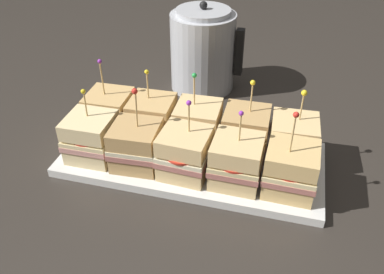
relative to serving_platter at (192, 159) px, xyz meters
name	(u,v)px	position (x,y,z in m)	size (l,w,h in m)	color
ground_plane	(192,163)	(0.00, 0.00, -0.01)	(6.00, 6.00, 0.00)	#2D2823
serving_platter	(192,159)	(0.00, 0.00, 0.00)	(0.54, 0.24, 0.02)	silver
sandwich_front_far_left	(91,137)	(-0.20, -0.05, 0.06)	(0.10, 0.10, 0.15)	beige
sandwich_front_left	(136,145)	(-0.10, -0.05, 0.05)	(0.10, 0.10, 0.17)	tan
sandwich_front_center	(186,153)	(0.00, -0.05, 0.06)	(0.10, 0.10, 0.16)	#DBB77A
sandwich_front_right	(237,161)	(0.10, -0.05, 0.06)	(0.10, 0.10, 0.16)	#DBB77A
sandwich_front_far_right	(291,170)	(0.20, -0.05, 0.06)	(0.10, 0.10, 0.17)	tan
sandwich_back_far_left	(110,112)	(-0.20, 0.05, 0.06)	(0.10, 0.10, 0.17)	tan
sandwich_back_left	(152,119)	(-0.10, 0.05, 0.06)	(0.10, 0.10, 0.16)	tan
sandwich_back_center	(197,125)	(0.00, 0.05, 0.06)	(0.10, 0.10, 0.16)	#DBB77A
sandwich_back_right	(246,131)	(0.10, 0.05, 0.06)	(0.10, 0.10, 0.16)	tan
sandwich_back_far_right	(293,139)	(0.20, 0.05, 0.05)	(0.10, 0.10, 0.15)	#DBB77A
kettle_steel	(203,50)	(-0.06, 0.34, 0.10)	(0.19, 0.17, 0.24)	#B7BABF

